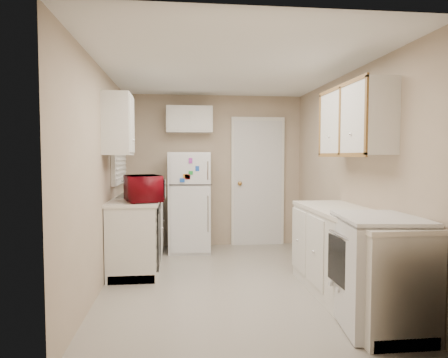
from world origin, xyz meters
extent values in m
plane|color=#B0A89C|center=(0.00, 0.00, 0.00)|extent=(3.80, 3.80, 0.00)
plane|color=white|center=(0.00, 0.00, 2.40)|extent=(3.80, 3.80, 0.00)
plane|color=tan|center=(-1.40, 0.00, 1.20)|extent=(3.80, 3.80, 0.00)
plane|color=tan|center=(1.40, 0.00, 1.20)|extent=(3.80, 3.80, 0.00)
plane|color=tan|center=(0.00, 1.90, 1.20)|extent=(2.80, 2.80, 0.00)
plane|color=tan|center=(0.00, -1.90, 1.20)|extent=(2.80, 2.80, 0.00)
cube|color=silver|center=(-1.10, 0.90, 0.45)|extent=(0.60, 1.80, 0.90)
cube|color=black|center=(-0.81, 0.30, 0.49)|extent=(0.03, 0.58, 0.72)
cube|color=gray|center=(-1.10, 1.05, 0.86)|extent=(0.54, 0.74, 0.16)
imported|color=maroon|center=(-0.98, 0.34, 1.05)|extent=(0.62, 0.46, 0.37)
imported|color=silver|center=(-1.06, 1.50, 1.00)|extent=(0.11, 0.11, 0.21)
cube|color=silver|center=(-1.36, 1.05, 1.60)|extent=(0.10, 0.98, 1.08)
cube|color=silver|center=(-1.25, 0.22, 1.80)|extent=(0.30, 0.45, 0.70)
cube|color=silver|center=(-0.40, 1.54, 0.75)|extent=(0.65, 0.64, 1.49)
cube|color=silver|center=(-0.40, 1.75, 2.00)|extent=(0.70, 0.30, 0.40)
cube|color=silver|center=(0.70, 1.86, 1.02)|extent=(0.86, 0.06, 2.08)
cube|color=silver|center=(1.10, -0.80, 0.45)|extent=(0.60, 2.00, 0.90)
cube|color=silver|center=(1.10, -1.34, 0.48)|extent=(0.72, 0.85, 0.95)
cube|color=silver|center=(1.25, -0.50, 1.80)|extent=(0.30, 1.20, 0.70)
camera|label=1|loc=(-0.55, -4.47, 1.44)|focal=32.00mm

